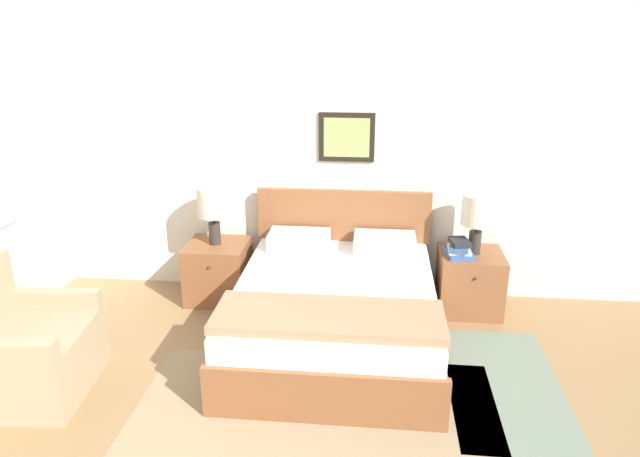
{
  "coord_description": "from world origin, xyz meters",
  "views": [
    {
      "loc": [
        0.44,
        -2.03,
        2.35
      ],
      "look_at": [
        0.07,
        1.58,
        1.06
      ],
      "focal_mm": 32.0,
      "sensor_mm": 36.0,
      "label": 1
    }
  ],
  "objects_px": {
    "armchair": "(24,351)",
    "nightstand_by_door": "(469,282)",
    "bed": "(335,310)",
    "table_lamp_near_window": "(213,205)",
    "table_lamp_by_door": "(478,213)",
    "nightstand_near_window": "(218,271)"
  },
  "relations": [
    {
      "from": "armchair",
      "to": "nightstand_by_door",
      "type": "distance_m",
      "value": 3.48
    },
    {
      "from": "bed",
      "to": "armchair",
      "type": "relative_size",
      "value": 2.18
    },
    {
      "from": "table_lamp_near_window",
      "to": "nightstand_by_door",
      "type": "bearing_deg",
      "value": -0.21
    },
    {
      "from": "armchair",
      "to": "table_lamp_near_window",
      "type": "height_order",
      "value": "table_lamp_near_window"
    },
    {
      "from": "nightstand_by_door",
      "to": "table_lamp_by_door",
      "type": "distance_m",
      "value": 0.62
    },
    {
      "from": "nightstand_by_door",
      "to": "table_lamp_by_door",
      "type": "height_order",
      "value": "table_lamp_by_door"
    },
    {
      "from": "armchair",
      "to": "bed",
      "type": "bearing_deg",
      "value": 106.26
    },
    {
      "from": "nightstand_near_window",
      "to": "nightstand_by_door",
      "type": "xyz_separation_m",
      "value": [
        2.23,
        0.0,
        0.0
      ]
    },
    {
      "from": "nightstand_by_door",
      "to": "table_lamp_by_door",
      "type": "bearing_deg",
      "value": 31.15
    },
    {
      "from": "nightstand_near_window",
      "to": "bed",
      "type": "bearing_deg",
      "value": -31.96
    },
    {
      "from": "armchair",
      "to": "table_lamp_near_window",
      "type": "distance_m",
      "value": 1.85
    },
    {
      "from": "table_lamp_by_door",
      "to": "armchair",
      "type": "bearing_deg",
      "value": -154.54
    },
    {
      "from": "armchair",
      "to": "table_lamp_near_window",
      "type": "relative_size",
      "value": 1.7
    },
    {
      "from": "bed",
      "to": "nightstand_near_window",
      "type": "relative_size",
      "value": 3.6
    },
    {
      "from": "armchair",
      "to": "nightstand_by_door",
      "type": "bearing_deg",
      "value": 110.17
    },
    {
      "from": "table_lamp_near_window",
      "to": "table_lamp_by_door",
      "type": "distance_m",
      "value": 2.25
    },
    {
      "from": "bed",
      "to": "nightstand_near_window",
      "type": "bearing_deg",
      "value": 148.04
    },
    {
      "from": "armchair",
      "to": "table_lamp_by_door",
      "type": "bearing_deg",
      "value": 110.19
    },
    {
      "from": "nightstand_by_door",
      "to": "armchair",
      "type": "bearing_deg",
      "value": -154.56
    },
    {
      "from": "armchair",
      "to": "table_lamp_near_window",
      "type": "xyz_separation_m",
      "value": [
        0.91,
        1.5,
        0.59
      ]
    },
    {
      "from": "table_lamp_near_window",
      "to": "table_lamp_by_door",
      "type": "relative_size",
      "value": 1.0
    },
    {
      "from": "bed",
      "to": "nightstand_near_window",
      "type": "distance_m",
      "value": 1.31
    }
  ]
}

